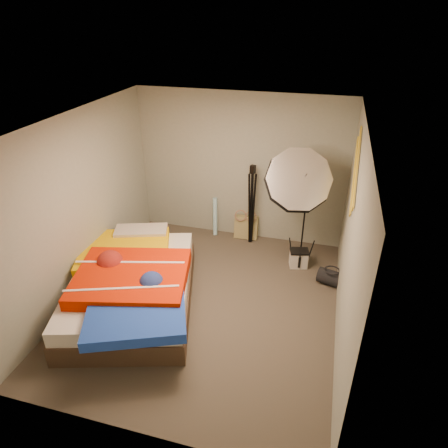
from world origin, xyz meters
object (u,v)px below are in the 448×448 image
(bed, at_px, (132,285))
(camera_tripod, at_px, (252,200))
(wrapping_roll, at_px, (215,217))
(camera_case, at_px, (299,259))
(tote_bag, at_px, (246,227))
(duffel_bag, at_px, (331,278))
(photo_umbrella, at_px, (298,181))

(bed, height_order, camera_tripod, camera_tripod)
(camera_tripod, bearing_deg, bed, -120.42)
(wrapping_roll, xyz_separation_m, bed, (-0.53, -2.17, -0.01))
(camera_case, xyz_separation_m, camera_tripod, (-0.88, 0.53, 0.67))
(tote_bag, distance_m, wrapping_roll, 0.58)
(camera_case, bearing_deg, duffel_bag, -47.82)
(duffel_bag, relative_size, bed, 0.14)
(camera_case, relative_size, photo_umbrella, 0.13)
(tote_bag, distance_m, bed, 2.44)
(tote_bag, bearing_deg, wrapping_roll, 178.00)
(bed, bearing_deg, duffel_bag, 24.24)
(tote_bag, height_order, wrapping_roll, wrapping_roll)
(wrapping_roll, bearing_deg, tote_bag, 0.00)
(tote_bag, relative_size, camera_tripod, 0.29)
(wrapping_roll, relative_size, photo_umbrella, 0.34)
(tote_bag, bearing_deg, camera_tripod, -52.54)
(duffel_bag, distance_m, photo_umbrella, 1.51)
(camera_tripod, bearing_deg, wrapping_roll, 169.16)
(wrapping_roll, distance_m, duffel_bag, 2.31)
(duffel_bag, height_order, photo_umbrella, photo_umbrella)
(bed, bearing_deg, camera_tripod, 59.58)
(tote_bag, height_order, bed, bed)
(tote_bag, xyz_separation_m, camera_case, (0.99, -0.66, -0.07))
(duffel_bag, distance_m, bed, 2.85)
(wrapping_roll, distance_m, camera_case, 1.70)
(photo_umbrella, relative_size, camera_tripod, 1.43)
(tote_bag, bearing_deg, camera_case, -35.53)
(camera_tripod, bearing_deg, photo_umbrella, -35.70)
(tote_bag, xyz_separation_m, bed, (-1.09, -2.17, 0.13))
(wrapping_roll, bearing_deg, photo_umbrella, -25.21)
(wrapping_roll, xyz_separation_m, camera_tripod, (0.67, -0.13, 0.47))
(duffel_bag, xyz_separation_m, camera_tripod, (-1.39, 0.88, 0.69))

